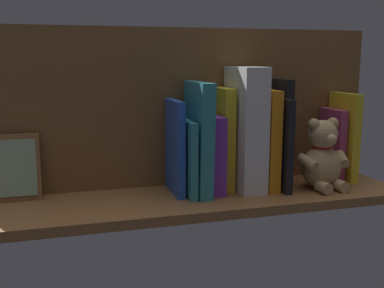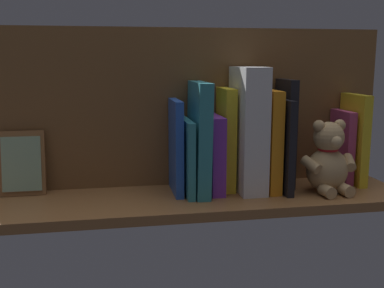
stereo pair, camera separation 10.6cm
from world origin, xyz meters
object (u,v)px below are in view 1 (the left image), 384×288
at_px(dictionary_thick_white, 245,129).
at_px(book_0, 343,136).
at_px(teddy_bear, 322,158).
at_px(picture_frame_leaning, 16,167).

bearing_deg(dictionary_thick_white, book_0, -176.88).
bearing_deg(book_0, dictionary_thick_white, 3.12).
relative_size(teddy_bear, dictionary_thick_white, 0.59).
xyz_separation_m(teddy_bear, picture_frame_leaning, (0.71, -0.10, -0.00)).
relative_size(book_0, picture_frame_leaning, 1.50).
bearing_deg(picture_frame_leaning, book_0, 177.30).
xyz_separation_m(teddy_bear, dictionary_thick_white, (0.18, -0.05, 0.07)).
relative_size(book_0, teddy_bear, 1.31).
bearing_deg(teddy_bear, picture_frame_leaning, -12.67).
relative_size(teddy_bear, picture_frame_leaning, 1.15).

